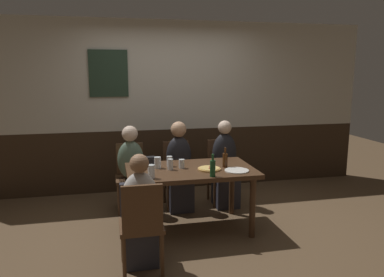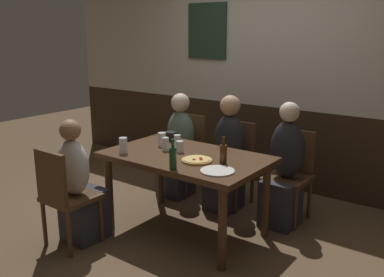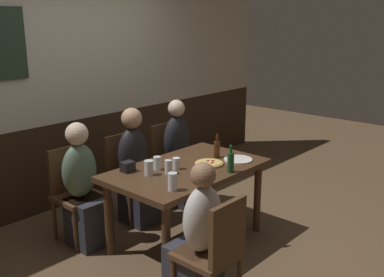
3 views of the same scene
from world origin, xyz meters
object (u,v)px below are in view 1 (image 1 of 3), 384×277
(person_left_far, at_px, (131,176))
(chair_right_far, at_px, (222,167))
(chair_left_far, at_px, (131,173))
(chair_mid_far, at_px, (177,170))
(condiment_caddy, at_px, (150,160))
(plate_white_large, at_px, (237,170))
(highball_clear, at_px, (170,165))
(pint_glass_stout, at_px, (151,172))
(person_mid_far, at_px, (179,172))
(pint_glass_amber, at_px, (158,163))
(dining_table, at_px, (191,176))
(pizza, at_px, (209,169))
(person_right_far, at_px, (225,170))
(person_left_near, at_px, (140,219))
(beer_bottle_green, at_px, (213,168))
(beer_glass_tall, at_px, (169,162))
(chair_left_near, at_px, (142,222))
(tumbler_water, at_px, (182,164))
(beer_bottle_brown, at_px, (225,160))

(person_left_far, bearing_deg, chair_right_far, 7.20)
(chair_left_far, distance_m, person_left_far, 0.16)
(chair_right_far, distance_m, chair_mid_far, 0.64)
(condiment_caddy, bearing_deg, plate_white_large, -30.13)
(highball_clear, relative_size, pint_glass_stout, 0.86)
(person_mid_far, height_order, pint_glass_amber, person_mid_far)
(condiment_caddy, bearing_deg, pint_glass_amber, -73.33)
(dining_table, relative_size, pizza, 5.56)
(person_mid_far, distance_m, plate_white_large, 1.06)
(pint_glass_stout, bearing_deg, condiment_caddy, 84.77)
(person_right_far, xyz_separation_m, person_left_near, (-1.28, -1.39, -0.04))
(chair_right_far, relative_size, condiment_caddy, 8.00)
(chair_right_far, relative_size, plate_white_large, 3.23)
(chair_right_far, bearing_deg, highball_clear, -135.53)
(plate_white_large, bearing_deg, chair_right_far, 81.66)
(person_left_near, distance_m, beer_bottle_green, 0.94)
(dining_table, xyz_separation_m, chair_mid_far, (0.00, 0.86, -0.15))
(person_mid_far, relative_size, beer_glass_tall, 9.91)
(chair_left_near, relative_size, tumbler_water, 8.45)
(person_left_near, xyz_separation_m, beer_bottle_green, (0.80, 0.32, 0.37))
(chair_mid_far, xyz_separation_m, beer_bottle_green, (0.16, -1.23, 0.34))
(highball_clear, height_order, plate_white_large, highball_clear)
(person_right_far, bearing_deg, beer_bottle_green, -114.29)
(tumbler_water, relative_size, beer_bottle_brown, 0.45)
(pint_glass_amber, distance_m, tumbler_water, 0.28)
(chair_mid_far, height_order, person_left_far, person_left_far)
(condiment_caddy, bearing_deg, pizza, -33.27)
(pizza, xyz_separation_m, plate_white_large, (0.29, -0.12, -0.01))
(pizza, bearing_deg, chair_mid_far, 101.58)
(chair_left_near, xyz_separation_m, person_left_far, (-0.00, 1.55, -0.01))
(person_right_far, height_order, highball_clear, person_right_far)
(chair_left_near, bearing_deg, person_right_far, 50.41)
(dining_table, relative_size, chair_left_far, 1.65)
(person_left_far, relative_size, person_mid_far, 0.97)
(dining_table, xyz_separation_m, pint_glass_amber, (-0.37, 0.10, 0.15))
(beer_glass_tall, xyz_separation_m, plate_white_large, (0.70, -0.37, -0.05))
(pizza, bearing_deg, pint_glass_stout, -164.06)
(pizza, xyz_separation_m, tumbler_water, (-0.29, 0.14, 0.03))
(pint_glass_stout, height_order, beer_bottle_green, beer_bottle_green)
(person_right_far, height_order, person_mid_far, person_mid_far)
(pint_glass_amber, relative_size, beer_bottle_green, 0.53)
(pint_glass_stout, bearing_deg, tumbler_water, 40.55)
(person_mid_far, xyz_separation_m, plate_white_large, (0.48, -0.91, 0.24))
(beer_bottle_green, bearing_deg, pizza, 82.27)
(chair_right_far, distance_m, plate_white_large, 1.11)
(chair_left_near, xyz_separation_m, tumbler_water, (0.54, 0.89, 0.29))
(beer_bottle_green, bearing_deg, person_left_near, -158.37)
(pint_glass_stout, distance_m, condiment_caddy, 0.61)
(chair_left_near, bearing_deg, highball_clear, 64.51)
(pizza, bearing_deg, pint_glass_amber, 160.10)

